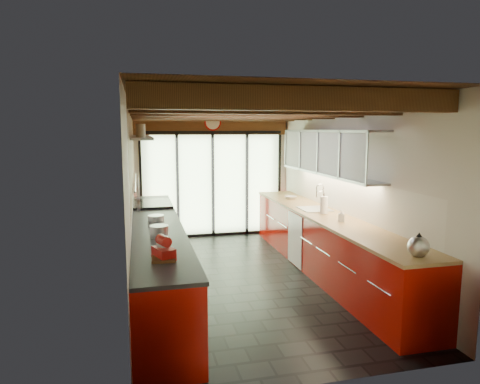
{
  "coord_description": "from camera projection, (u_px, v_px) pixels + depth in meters",
  "views": [
    {
      "loc": [
        -1.49,
        -5.95,
        2.2
      ],
      "look_at": [
        0.03,
        0.4,
        1.25
      ],
      "focal_mm": 32.0,
      "sensor_mm": 36.0,
      "label": 1
    }
  ],
  "objects": [
    {
      "name": "soap_bottle",
      "position": [
        341.0,
        216.0,
        6.01
      ],
      "size": [
        0.1,
        0.1,
        0.17
      ],
      "primitive_type": "imported",
      "rotation": [
        0.0,
        0.0,
        -0.34
      ],
      "color": "silver",
      "rests_on": "right_counter"
    },
    {
      "name": "left_counter",
      "position": [
        157.0,
        254.0,
        6.03
      ],
      "size": [
        0.68,
        5.0,
        0.92
      ],
      "color": "#AC1006",
      "rests_on": "ground"
    },
    {
      "name": "kettle",
      "position": [
        418.0,
        245.0,
        4.36
      ],
      "size": [
        0.28,
        0.3,
        0.26
      ],
      "color": "silver",
      "rests_on": "right_counter"
    },
    {
      "name": "paper_towel",
      "position": [
        324.0,
        205.0,
        6.57
      ],
      "size": [
        0.12,
        0.12,
        0.32
      ],
      "color": "white",
      "rests_on": "right_counter"
    },
    {
      "name": "pot_large",
      "position": [
        159.0,
        231.0,
        5.14
      ],
      "size": [
        0.28,
        0.28,
        0.14
      ],
      "primitive_type": "cylinder",
      "rotation": [
        0.0,
        0.0,
        -0.3
      ],
      "color": "silver",
      "rests_on": "left_counter"
    },
    {
      "name": "ceiling_beams",
      "position": [
        239.0,
        112.0,
        6.39
      ],
      "size": [
        3.14,
        5.06,
        4.9
      ],
      "color": "#593316",
      "rests_on": "ground"
    },
    {
      "name": "bowl",
      "position": [
        291.0,
        197.0,
        8.01
      ],
      "size": [
        0.26,
        0.26,
        0.05
      ],
      "primitive_type": "imported",
      "rotation": [
        0.0,
        0.0,
        0.35
      ],
      "color": "silver",
      "rests_on": "right_counter"
    },
    {
      "name": "pot_small",
      "position": [
        156.0,
        218.0,
        6.03
      ],
      "size": [
        0.26,
        0.26,
        0.09
      ],
      "primitive_type": "cylinder",
      "rotation": [
        0.0,
        0.0,
        0.17
      ],
      "color": "silver",
      "rests_on": "left_counter"
    },
    {
      "name": "right_counter",
      "position": [
        324.0,
        243.0,
        6.61
      ],
      "size": [
        0.68,
        5.0,
        0.92
      ],
      "color": "#AC1006",
      "rests_on": "ground"
    },
    {
      "name": "stand_mixer",
      "position": [
        164.0,
        249.0,
        4.28
      ],
      "size": [
        0.24,
        0.31,
        0.24
      ],
      "color": "red",
      "rests_on": "left_counter"
    },
    {
      "name": "ground",
      "position": [
        244.0,
        278.0,
        6.39
      ],
      "size": [
        5.5,
        5.5,
        0.0
      ],
      "primitive_type": "plane",
      "color": "black",
      "rests_on": "ground"
    },
    {
      "name": "range_stove",
      "position": [
        153.0,
        230.0,
        7.42
      ],
      "size": [
        0.66,
        0.9,
        0.97
      ],
      "color": "silver",
      "rests_on": "ground"
    },
    {
      "name": "cutting_board",
      "position": [
        164.0,
        257.0,
        4.29
      ],
      "size": [
        0.25,
        0.34,
        0.03
      ],
      "primitive_type": "cube",
      "rotation": [
        0.0,
        0.0,
        -0.07
      ],
      "color": "brown",
      "rests_on": "left_counter"
    },
    {
      "name": "room_shell",
      "position": [
        245.0,
        168.0,
        6.15
      ],
      "size": [
        5.5,
        5.5,
        5.5
      ],
      "color": "silver",
      "rests_on": "ground"
    },
    {
      "name": "left_wall_fixtures",
      "position": [
        139.0,
        158.0,
        6.03
      ],
      "size": [
        0.28,
        2.6,
        0.96
      ],
      "color": "silver",
      "rests_on": "ground"
    },
    {
      "name": "sink_assembly",
      "position": [
        316.0,
        207.0,
        6.93
      ],
      "size": [
        0.45,
        0.52,
        0.43
      ],
      "color": "silver",
      "rests_on": "right_counter"
    },
    {
      "name": "glass_door",
      "position": [
        213.0,
        157.0,
        8.74
      ],
      "size": [
        2.95,
        0.1,
        2.9
      ],
      "color": "#C6EAAD",
      "rests_on": "ground"
    },
    {
      "name": "upper_cabinets_right",
      "position": [
        328.0,
        152.0,
        6.74
      ],
      "size": [
        0.34,
        3.0,
        3.0
      ],
      "color": "silver",
      "rests_on": "ground"
    }
  ]
}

